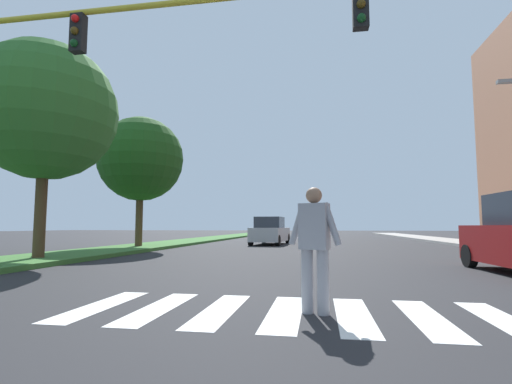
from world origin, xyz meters
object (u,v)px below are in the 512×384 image
Objects in this scene: tree_mid at (46,111)px; sedan_midblock at (270,232)px; tree_far at (141,159)px; pedestrian_performer at (315,243)px; traffic_light_gantry at (79,66)px.

tree_mid is 14.78m from sedan_midblock.
tree_far is 3.95× the size of pedestrian_performer.
sedan_midblock is at bearing 65.35° from tree_mid.
tree_mid is 6.05m from traffic_light_gantry.
traffic_light_gantry is at bearing 162.05° from pedestrian_performer.
tree_mid is at bearing 146.89° from pedestrian_performer.
sedan_midblock is (6.05, 5.73, -3.83)m from tree_far.
tree_mid reaches higher than tree_far.
traffic_light_gantry reaches higher than sedan_midblock.
traffic_light_gantry is 6.10× the size of pedestrian_performer.
tree_far is 12.25m from traffic_light_gantry.
traffic_light_gantry is (4.22, -4.29, -0.58)m from tree_mid.
sedan_midblock reaches higher than pedestrian_performer.
sedan_midblock is at bearing 84.37° from traffic_light_gantry.
pedestrian_performer is at bearing -80.85° from sedan_midblock.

